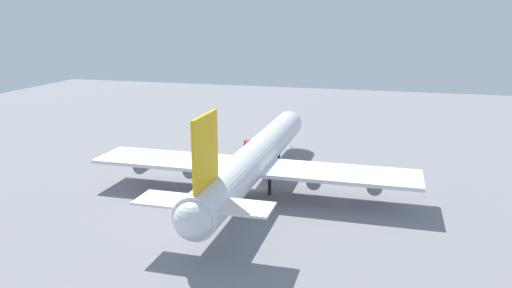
% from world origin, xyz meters
% --- Properties ---
extents(ground_plane, '(292.45, 292.45, 0.00)m').
position_xyz_m(ground_plane, '(0.00, 0.00, 0.00)').
color(ground_plane, gray).
extents(cargo_airplane, '(73.11, 65.19, 20.84)m').
position_xyz_m(cargo_airplane, '(-0.31, -0.00, 6.49)').
color(cargo_airplane, silver).
rests_on(cargo_airplane, ground_plane).
extents(fuel_truck, '(4.66, 4.04, 2.07)m').
position_xyz_m(fuel_truck, '(30.07, 9.99, 1.12)').
color(fuel_truck, '#B21E19').
rests_on(fuel_truck, ground_plane).
extents(safety_cone_nose, '(0.42, 0.42, 0.60)m').
position_xyz_m(safety_cone_nose, '(32.90, -0.88, 0.30)').
color(safety_cone_nose, orange).
rests_on(safety_cone_nose, ground_plane).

